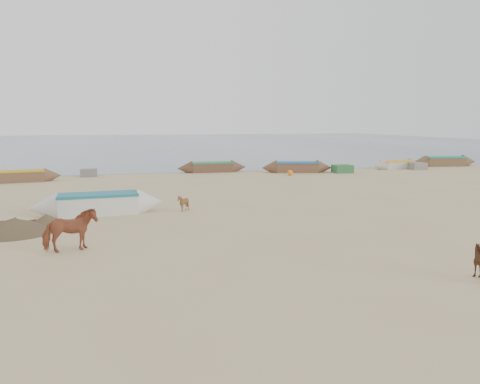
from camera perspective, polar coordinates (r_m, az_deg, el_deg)
ground at (r=17.65m, az=3.20°, el=-5.09°), size 140.00×140.00×0.00m
sea at (r=98.58m, az=-11.25°, el=5.96°), size 160.00×160.00×0.00m
cow_adult at (r=16.05m, az=-20.02°, el=-4.42°), size 1.80×1.16×1.40m
calf_front at (r=22.07m, az=-6.94°, el=-1.33°), size 0.81×0.74×0.79m
near_canoe at (r=22.13m, az=-16.88°, el=-1.39°), size 5.99×1.76×0.96m
debris_pile at (r=19.90m, az=-25.93°, el=-3.63°), size 3.59×3.59×0.51m
waterline_canoes at (r=37.53m, az=-6.51°, el=2.78°), size 56.00×5.04×0.91m
beach_clutter at (r=36.73m, az=-1.74°, el=2.51°), size 44.00×3.97×0.64m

